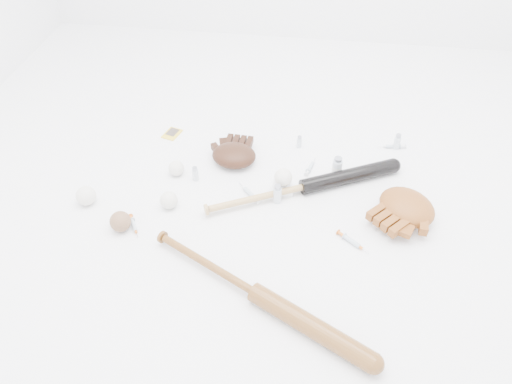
# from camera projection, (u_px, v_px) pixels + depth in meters

# --- Properties ---
(bat_dark) EXTENTS (0.81, 0.45, 0.06)m
(bat_dark) POSITION_uv_depth(u_px,v_px,m) (304.00, 187.00, 2.02)
(bat_dark) COLOR black
(bat_dark) RESTS_ON ground
(bat_wood) EXTENTS (0.83, 0.48, 0.07)m
(bat_wood) POSITION_uv_depth(u_px,v_px,m) (256.00, 293.00, 1.64)
(bat_wood) COLOR brown
(bat_wood) RESTS_ON ground
(glove_dark) EXTENTS (0.24, 0.24, 0.08)m
(glove_dark) POSITION_uv_depth(u_px,v_px,m) (234.00, 155.00, 2.16)
(glove_dark) COLOR black
(glove_dark) RESTS_ON ground
(glove_tan) EXTENTS (0.38, 0.38, 0.10)m
(glove_tan) POSITION_uv_depth(u_px,v_px,m) (407.00, 207.00, 1.91)
(glove_tan) COLOR brown
(glove_tan) RESTS_ON ground
(trading_card) EXTENTS (0.09, 0.11, 0.01)m
(trading_card) POSITION_uv_depth(u_px,v_px,m) (172.00, 134.00, 2.34)
(trading_card) COLOR gold
(trading_card) RESTS_ON ground
(pedestal) EXTENTS (0.09, 0.09, 0.04)m
(pedestal) POSITION_uv_depth(u_px,v_px,m) (283.00, 188.00, 2.04)
(pedestal) COLOR white
(pedestal) RESTS_ON ground
(baseball_on_pedestal) EXTENTS (0.07, 0.07, 0.07)m
(baseball_on_pedestal) POSITION_uv_depth(u_px,v_px,m) (283.00, 177.00, 2.00)
(baseball_on_pedestal) COLOR silver
(baseball_on_pedestal) RESTS_ON pedestal
(baseball_left) EXTENTS (0.08, 0.08, 0.08)m
(baseball_left) POSITION_uv_depth(u_px,v_px,m) (86.00, 196.00, 1.97)
(baseball_left) COLOR silver
(baseball_left) RESTS_ON ground
(baseball_upper) EXTENTS (0.07, 0.07, 0.07)m
(baseball_upper) POSITION_uv_depth(u_px,v_px,m) (176.00, 168.00, 2.11)
(baseball_upper) COLOR silver
(baseball_upper) RESTS_ON ground
(baseball_mid) EXTENTS (0.07, 0.07, 0.07)m
(baseball_mid) POSITION_uv_depth(u_px,v_px,m) (169.00, 200.00, 1.96)
(baseball_mid) COLOR silver
(baseball_mid) RESTS_ON ground
(baseball_aged) EXTENTS (0.08, 0.08, 0.08)m
(baseball_aged) POSITION_uv_depth(u_px,v_px,m) (120.00, 221.00, 1.87)
(baseball_aged) COLOR brown
(baseball_aged) RESTS_ON ground
(syringe_0) EXTENTS (0.09, 0.13, 0.02)m
(syringe_0) POSITION_uv_depth(u_px,v_px,m) (134.00, 225.00, 1.90)
(syringe_0) COLOR #ADBCC6
(syringe_0) RESTS_ON ground
(syringe_1) EXTENTS (0.13, 0.13, 0.02)m
(syringe_1) POSITION_uv_depth(u_px,v_px,m) (250.00, 193.00, 2.03)
(syringe_1) COLOR #ADBCC6
(syringe_1) RESTS_ON ground
(syringe_2) EXTENTS (0.06, 0.14, 0.02)m
(syringe_2) POSITION_uv_depth(u_px,v_px,m) (310.00, 167.00, 2.15)
(syringe_2) COLOR #ADBCC6
(syringe_2) RESTS_ON ground
(syringe_3) EXTENTS (0.14, 0.12, 0.02)m
(syringe_3) POSITION_uv_depth(u_px,v_px,m) (352.00, 241.00, 1.84)
(syringe_3) COLOR #ADBCC6
(syringe_3) RESTS_ON ground
(syringe_4) EXTENTS (0.14, 0.04, 0.02)m
(syringe_4) POSITION_uv_depth(u_px,v_px,m) (393.00, 146.00, 2.26)
(syringe_4) COLOR #ADBCC6
(syringe_4) RESTS_ON ground
(vial_0) EXTENTS (0.03, 0.03, 0.08)m
(vial_0) POSITION_uv_depth(u_px,v_px,m) (397.00, 141.00, 2.24)
(vial_0) COLOR silver
(vial_0) RESTS_ON ground
(vial_1) EXTENTS (0.02, 0.02, 0.06)m
(vial_1) POSITION_uv_depth(u_px,v_px,m) (299.00, 142.00, 2.25)
(vial_1) COLOR silver
(vial_1) RESTS_ON ground
(vial_2) EXTENTS (0.03, 0.03, 0.08)m
(vial_2) POSITION_uv_depth(u_px,v_px,m) (277.00, 194.00, 1.98)
(vial_2) COLOR silver
(vial_2) RESTS_ON ground
(vial_3) EXTENTS (0.04, 0.04, 0.10)m
(vial_3) POSITION_uv_depth(u_px,v_px,m) (337.00, 167.00, 2.09)
(vial_3) COLOR silver
(vial_3) RESTS_ON ground
(vial_4) EXTENTS (0.03, 0.03, 0.07)m
(vial_4) POSITION_uv_depth(u_px,v_px,m) (195.00, 174.00, 2.08)
(vial_4) COLOR silver
(vial_4) RESTS_ON ground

